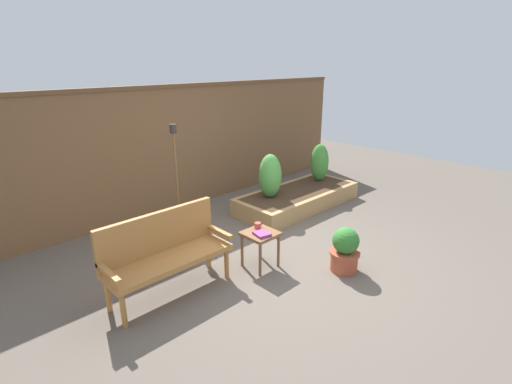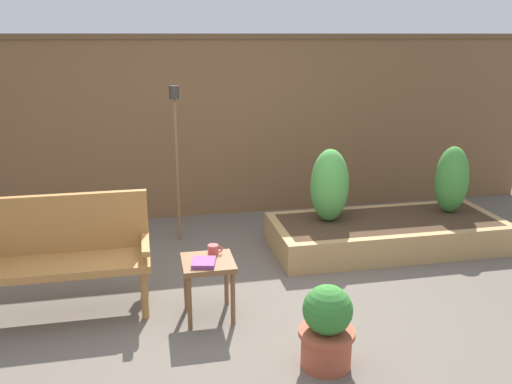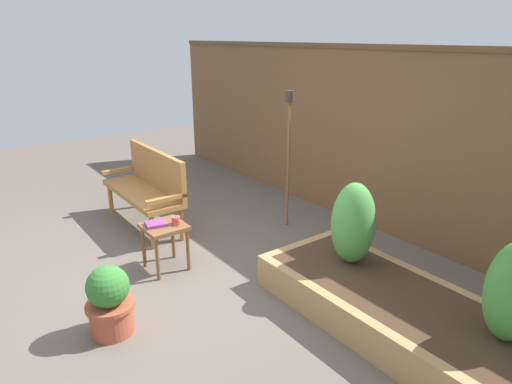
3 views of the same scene
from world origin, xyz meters
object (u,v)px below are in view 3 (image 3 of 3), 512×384
at_px(potted_boxwood, 109,301).
at_px(cup_on_table, 176,220).
at_px(shrub_near_bench, 353,223).
at_px(tiki_torch, 289,135).
at_px(side_table, 164,233).
at_px(book_on_table, 156,224).
at_px(garden_bench, 149,183).

bearing_deg(potted_boxwood, cup_on_table, 124.67).
distance_m(shrub_near_bench, tiki_torch, 1.65).
bearing_deg(cup_on_table, side_table, -118.88).
distance_m(cup_on_table, book_on_table, 0.20).
distance_m(side_table, potted_boxwood, 1.07).
relative_size(side_table, book_on_table, 2.52).
bearing_deg(garden_bench, book_on_table, -20.74).
bearing_deg(garden_bench, shrub_near_bench, 17.91).
bearing_deg(tiki_torch, side_table, -86.25).
distance_m(side_table, tiki_torch, 1.86).
distance_m(book_on_table, shrub_near_bench, 1.90).
bearing_deg(potted_boxwood, garden_bench, 147.76).
bearing_deg(side_table, cup_on_table, 61.12).
height_order(potted_boxwood, shrub_near_bench, shrub_near_bench).
height_order(book_on_table, shrub_near_bench, shrub_near_bench).
bearing_deg(potted_boxwood, shrub_near_bench, 70.67).
xyz_separation_m(garden_bench, side_table, (1.16, -0.35, -0.15)).
height_order(cup_on_table, shrub_near_bench, shrub_near_bench).
height_order(side_table, book_on_table, book_on_table).
distance_m(potted_boxwood, shrub_near_bench, 2.14).
bearing_deg(potted_boxwood, book_on_table, 134.56).
bearing_deg(cup_on_table, book_on_table, -119.25).
distance_m(side_table, book_on_table, 0.13).
relative_size(cup_on_table, book_on_table, 0.62).
xyz_separation_m(garden_bench, tiki_torch, (1.04, 1.34, 0.60)).
bearing_deg(garden_bench, side_table, -17.08).
bearing_deg(tiki_torch, book_on_table, -87.66).
relative_size(cup_on_table, tiki_torch, 0.07).
xyz_separation_m(shrub_near_bench, tiki_torch, (-1.50, 0.52, 0.46)).
bearing_deg(tiki_torch, garden_bench, -127.88).
height_order(side_table, cup_on_table, cup_on_table).
distance_m(garden_bench, tiki_torch, 1.80).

